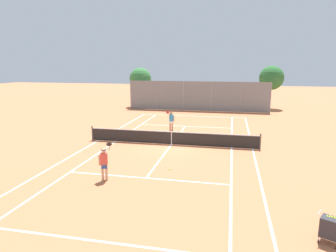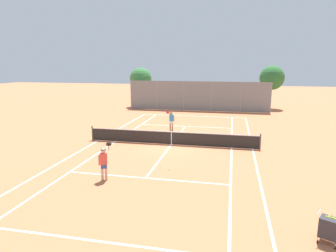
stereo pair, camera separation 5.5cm
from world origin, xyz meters
name	(u,v)px [view 1 (the left image)]	position (x,y,z in m)	size (l,w,h in m)	color
ground_plane	(171,145)	(0.00, 0.00, 0.00)	(120.00, 120.00, 0.00)	#C67047
court_line_markings	(171,145)	(0.00, 0.00, 0.00)	(11.10, 23.90, 0.01)	white
tennis_net	(171,138)	(0.00, 0.00, 0.51)	(12.00, 0.10, 1.07)	#474C47
ball_cart	(330,227)	(7.17, -10.46, 0.53)	(0.76, 0.70, 0.96)	#2D2D33
player_near_side	(104,162)	(-1.89, -7.07, 0.93)	(0.45, 0.88, 1.77)	#D8A884
player_far_left	(171,120)	(-0.90, 4.38, 0.93)	(0.60, 0.78, 1.77)	tan
loose_tennis_ball_0	(144,117)	(-4.94, 10.05, 0.03)	(0.07, 0.07, 0.07)	#D1DB33
loose_tennis_ball_1	(170,169)	(0.91, -5.01, 0.03)	(0.07, 0.07, 0.07)	#D1DB33
back_fence	(197,96)	(0.00, 15.68, 1.76)	(16.77, 0.08, 3.53)	gray
tree_behind_left	(140,79)	(-7.78, 17.96, 3.53)	(2.82, 2.82, 5.04)	brown
tree_behind_right	(272,78)	(8.77, 19.56, 3.76)	(3.00, 3.00, 5.33)	brown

